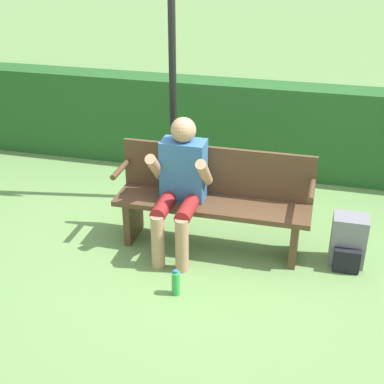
{
  "coord_description": "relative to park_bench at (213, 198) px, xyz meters",
  "views": [
    {
      "loc": [
        0.83,
        -3.95,
        2.6
      ],
      "look_at": [
        -0.15,
        -0.1,
        0.58
      ],
      "focal_mm": 50.0,
      "sensor_mm": 36.0,
      "label": 1
    }
  ],
  "objects": [
    {
      "name": "signpost",
      "position": [
        -0.57,
        0.74,
        1.09
      ],
      "size": [
        0.3,
        0.09,
        2.79
      ],
      "color": "black",
      "rests_on": "ground"
    },
    {
      "name": "water_bottle",
      "position": [
        -0.12,
        -0.79,
        -0.36
      ],
      "size": [
        0.07,
        0.07,
        0.22
      ],
      "color": "green",
      "rests_on": "ground"
    },
    {
      "name": "backpack",
      "position": [
        1.16,
        -0.03,
        -0.25
      ],
      "size": [
        0.29,
        0.29,
        0.44
      ],
      "color": "slate",
      "rests_on": "ground"
    },
    {
      "name": "person_seated",
      "position": [
        -0.26,
        -0.13,
        0.19
      ],
      "size": [
        0.51,
        0.61,
        1.17
      ],
      "color": "#336699",
      "rests_on": "ground"
    },
    {
      "name": "ground_plane",
      "position": [
        0.0,
        -0.06,
        -0.46
      ],
      "size": [
        40.0,
        40.0,
        0.0
      ],
      "primitive_type": "plane",
      "color": "#668E4C"
    },
    {
      "name": "park_bench",
      "position": [
        0.0,
        0.0,
        0.0
      ],
      "size": [
        1.69,
        0.4,
        0.88
      ],
      "color": "#513823",
      "rests_on": "ground"
    },
    {
      "name": "hedge_back",
      "position": [
        0.0,
        1.67,
        0.05
      ],
      "size": [
        12.0,
        0.38,
        1.03
      ],
      "color": "#235623",
      "rests_on": "ground"
    }
  ]
}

